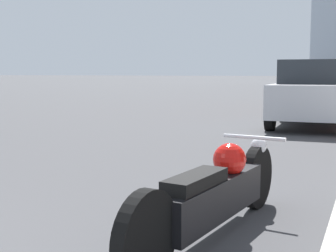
# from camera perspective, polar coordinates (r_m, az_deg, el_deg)

# --- Properties ---
(motorcycle) EXTENTS (0.63, 2.61, 0.74)m
(motorcycle) POSITION_cam_1_polar(r_m,az_deg,el_deg) (3.85, 5.84, -8.09)
(motorcycle) COLOR black
(motorcycle) RESTS_ON ground_plane
(parked_car_silver) EXTENTS (1.91, 3.89, 1.64)m
(parked_car_silver) POSITION_cam_1_polar(r_m,az_deg,el_deg) (12.10, 17.02, 3.77)
(parked_car_silver) COLOR #BCBCC1
(parked_car_silver) RESTS_ON ground_plane
(parked_car_white) EXTENTS (2.15, 4.36, 1.67)m
(parked_car_white) POSITION_cam_1_polar(r_m,az_deg,el_deg) (23.07, 19.57, 4.92)
(parked_car_white) COLOR silver
(parked_car_white) RESTS_ON ground_plane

